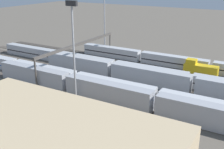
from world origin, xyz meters
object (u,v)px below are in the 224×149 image
object	(u,v)px
train_on_track_1	(200,70)
signal_gantry	(79,46)
train_on_track_6	(76,79)
train_on_track_3	(114,67)
train_on_track_0	(211,67)
train_on_track_7	(155,103)
train_on_track_4	(150,77)
light_mast_1	(73,39)
light_mast_0	(104,12)

from	to	relation	value
train_on_track_1	signal_gantry	world-z (taller)	signal_gantry
train_on_track_6	train_on_track_3	distance (m)	15.45
train_on_track_1	signal_gantry	size ratio (longest dim) A/B	0.25
train_on_track_1	train_on_track_3	world-z (taller)	train_on_track_1
train_on_track_3	train_on_track_6	bearing A→B (deg)	76.16
train_on_track_0	train_on_track_7	world-z (taller)	train_on_track_7
train_on_track_4	train_on_track_3	distance (m)	15.08
light_mast_1	signal_gantry	distance (m)	26.53
train_on_track_1	signal_gantry	xyz separation A→B (m)	(35.95, 12.50, 5.58)
train_on_track_0	signal_gantry	world-z (taller)	signal_gantry
train_on_track_6	train_on_track_7	world-z (taller)	train_on_track_7
light_mast_1	train_on_track_4	bearing A→B (deg)	-122.03
train_on_track_6	light_mast_1	xyz separation A→B (m)	(-6.39, 8.41, 13.63)
train_on_track_4	light_mast_0	bearing A→B (deg)	-38.94
train_on_track_3	light_mast_0	size ratio (longest dim) A/B	3.77
train_on_track_4	train_on_track_3	xyz separation A→B (m)	(14.21, -5.00, -0.62)
train_on_track_7	signal_gantry	size ratio (longest dim) A/B	2.39
train_on_track_4	signal_gantry	world-z (taller)	signal_gantry
train_on_track_7	light_mast_1	world-z (taller)	light_mast_1
train_on_track_4	train_on_track_0	xyz separation A→B (m)	(-12.40, -20.00, -0.61)
train_on_track_6	light_mast_0	xyz separation A→B (m)	(11.07, -33.41, 14.35)
train_on_track_0	train_on_track_3	distance (m)	30.55
light_mast_1	train_on_track_3	bearing A→B (deg)	-83.44
train_on_track_4	train_on_track_7	distance (m)	16.79
signal_gantry	train_on_track_6	bearing A→B (deg)	122.33
light_mast_1	signal_gantry	xyz separation A→B (m)	(14.30, -20.91, -7.88)
train_on_track_7	light_mast_1	distance (m)	23.31
train_on_track_6	light_mast_0	world-z (taller)	light_mast_0
train_on_track_3	signal_gantry	size ratio (longest dim) A/B	2.39
train_on_track_6	train_on_track_3	world-z (taller)	same
train_on_track_1	light_mast_0	xyz separation A→B (m)	(39.11, -8.41, 14.18)
train_on_track_4	train_on_track_3	world-z (taller)	train_on_track_4
light_mast_0	light_mast_1	world-z (taller)	light_mast_0
light_mast_1	train_on_track_1	bearing A→B (deg)	-122.95
train_on_track_4	train_on_track_6	distance (m)	20.52
train_on_track_6	light_mast_1	size ratio (longest dim) A/B	3.97
train_on_track_6	train_on_track_7	distance (m)	25.94
train_on_track_4	train_on_track_7	bearing A→B (deg)	116.67
train_on_track_6	train_on_track_1	bearing A→B (deg)	-138.28
train_on_track_6	signal_gantry	world-z (taller)	signal_gantry
train_on_track_7	train_on_track_3	distance (m)	29.55
signal_gantry	light_mast_0	bearing A→B (deg)	-81.42
train_on_track_7	light_mast_0	world-z (taller)	light_mast_0
light_mast_0	signal_gantry	size ratio (longest dim) A/B	0.63
train_on_track_1	train_on_track_7	xyz separation A→B (m)	(2.60, 30.00, 0.46)
train_on_track_6	light_mast_0	size ratio (longest dim) A/B	3.77
light_mast_1	light_mast_0	bearing A→B (deg)	-67.35
train_on_track_6	train_on_track_7	xyz separation A→B (m)	(-25.44, 5.00, 0.64)
train_on_track_0	signal_gantry	xyz separation A→B (m)	(38.22, 17.50, 5.72)
train_on_track_1	light_mast_1	xyz separation A→B (m)	(21.65, 33.41, 13.45)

